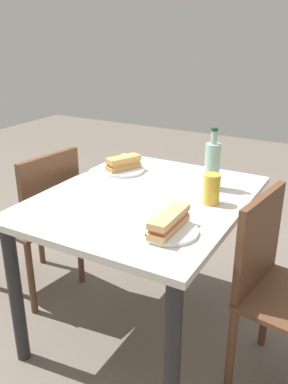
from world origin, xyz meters
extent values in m
plane|color=#6B6056|center=(0.00, 0.00, 0.00)|extent=(8.00, 8.00, 0.00)
cube|color=beige|center=(0.00, 0.00, 0.71)|extent=(1.06, 0.88, 0.03)
cylinder|color=#262628|center=(-0.47, -0.38, 0.35)|extent=(0.06, 0.06, 0.69)
cylinder|color=#262628|center=(0.47, -0.38, 0.35)|extent=(0.06, 0.06, 0.69)
cylinder|color=#262628|center=(-0.47, 0.38, 0.35)|extent=(0.06, 0.06, 0.69)
cylinder|color=#262628|center=(0.47, 0.38, 0.35)|extent=(0.06, 0.06, 0.69)
cube|color=brown|center=(0.00, 0.72, 0.43)|extent=(0.45, 0.45, 0.02)
cube|color=brown|center=(-0.02, 0.54, 0.64)|extent=(0.38, 0.08, 0.40)
cylinder|color=brown|center=(0.20, 0.87, 0.21)|extent=(0.04, 0.04, 0.42)
cylinder|color=brown|center=(0.15, 0.52, 0.21)|extent=(0.04, 0.04, 0.42)
cylinder|color=brown|center=(-0.20, 0.56, 0.21)|extent=(0.04, 0.04, 0.42)
cube|color=brown|center=(-0.02, -0.54, 0.64)|extent=(0.38, 0.09, 0.40)
cylinder|color=brown|center=(-0.20, -0.51, 0.21)|extent=(0.04, 0.04, 0.42)
cylinder|color=brown|center=(0.16, -0.57, 0.21)|extent=(0.04, 0.04, 0.42)
cylinder|color=white|center=(0.24, 0.26, 0.73)|extent=(0.22, 0.22, 0.01)
cube|color=tan|center=(0.24, 0.26, 0.75)|extent=(0.20, 0.14, 0.02)
cube|color=#CC8438|center=(0.24, 0.26, 0.77)|extent=(0.18, 0.13, 0.02)
cube|color=tan|center=(0.24, 0.26, 0.79)|extent=(0.20, 0.14, 0.02)
cube|color=silver|center=(0.30, 0.29, 0.74)|extent=(0.10, 0.04, 0.00)
cube|color=#59331E|center=(0.21, 0.32, 0.74)|extent=(0.08, 0.03, 0.01)
cylinder|color=white|center=(-0.27, -0.26, 0.73)|extent=(0.22, 0.22, 0.01)
cube|color=tan|center=(-0.27, -0.26, 0.75)|extent=(0.23, 0.07, 0.02)
cube|color=#B74C3D|center=(-0.27, -0.26, 0.77)|extent=(0.21, 0.06, 0.02)
cube|color=tan|center=(-0.27, -0.26, 0.79)|extent=(0.23, 0.07, 0.02)
cube|color=silver|center=(-0.23, -0.21, 0.74)|extent=(0.10, 0.01, 0.00)
cube|color=#59331E|center=(-0.32, -0.21, 0.74)|extent=(0.08, 0.01, 0.01)
cylinder|color=#99C6B7|center=(0.24, -0.23, 0.83)|extent=(0.07, 0.07, 0.22)
cylinder|color=#99C6B7|center=(0.24, -0.23, 0.97)|extent=(0.03, 0.03, 0.06)
cylinder|color=#19472D|center=(0.24, -0.23, 1.01)|extent=(0.03, 0.03, 0.02)
cylinder|color=gold|center=(0.07, -0.29, 0.79)|extent=(0.07, 0.07, 0.13)
cube|color=white|center=(0.43, -0.09, 0.72)|extent=(0.18, 0.18, 0.00)
camera|label=1|loc=(-1.50, -0.84, 1.44)|focal=38.35mm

